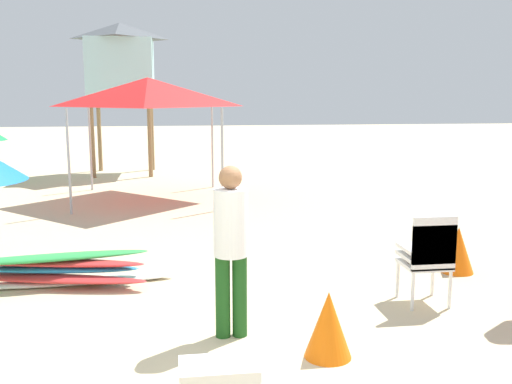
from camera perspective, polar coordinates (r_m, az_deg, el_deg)
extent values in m
cube|color=white|center=(6.62, 16.29, -6.89)|extent=(0.48, 0.48, 0.04)
cube|color=white|center=(6.38, 17.19, -5.69)|extent=(0.48, 0.04, 0.40)
cube|color=white|center=(6.60, 16.33, -6.14)|extent=(0.48, 0.48, 0.04)
cube|color=white|center=(6.35, 17.23, -4.91)|extent=(0.48, 0.04, 0.40)
cube|color=white|center=(6.57, 16.37, -5.38)|extent=(0.48, 0.48, 0.04)
cube|color=white|center=(6.33, 17.27, -4.12)|extent=(0.48, 0.04, 0.40)
cylinder|color=white|center=(6.95, 17.08, -8.11)|extent=(0.04, 0.04, 0.42)
cylinder|color=white|center=(6.79, 13.84, -8.39)|extent=(0.04, 0.04, 0.42)
cylinder|color=white|center=(6.60, 18.64, -9.16)|extent=(0.04, 0.04, 0.42)
cylinder|color=white|center=(6.42, 15.24, -9.50)|extent=(0.04, 0.04, 0.42)
ellipsoid|color=white|center=(7.41, -17.98, -8.44)|extent=(2.50, 0.40, 0.08)
ellipsoid|color=red|center=(7.35, -19.89, -8.03)|extent=(2.42, 0.87, 0.08)
ellipsoid|color=#268CCC|center=(7.41, -19.01, -7.21)|extent=(1.98, 0.53, 0.08)
ellipsoid|color=red|center=(7.44, -20.09, -6.57)|extent=(2.42, 0.76, 0.08)
ellipsoid|color=green|center=(7.32, -19.66, -6.14)|extent=(2.31, 0.56, 0.08)
cylinder|color=#194C19|center=(5.52, -3.30, -10.29)|extent=(0.14, 0.14, 0.79)
cylinder|color=#194C19|center=(5.54, -1.63, -10.22)|extent=(0.14, 0.14, 0.79)
cylinder|color=white|center=(5.33, -2.52, -3.04)|extent=(0.32, 0.32, 0.63)
sphere|color=#9E6B47|center=(5.25, -2.55, 1.45)|extent=(0.22, 0.22, 0.22)
cylinder|color=#B2B2B7|center=(11.54, -18.03, 2.84)|extent=(0.05, 0.05, 2.03)
cylinder|color=#B2B2B7|center=(11.40, -3.35, 3.22)|extent=(0.05, 0.05, 2.03)
cylinder|color=#B2B2B7|center=(14.42, -16.07, 4.19)|extent=(0.05, 0.05, 2.03)
cylinder|color=#B2B2B7|center=(14.31, -4.34, 4.50)|extent=(0.05, 0.05, 2.03)
pyramid|color=red|center=(12.77, -10.63, 9.71)|extent=(2.93, 2.93, 0.62)
cylinder|color=olive|center=(16.54, -15.87, 4.85)|extent=(0.12, 0.12, 2.04)
cylinder|color=olive|center=(16.40, -10.45, 5.01)|extent=(0.12, 0.12, 2.04)
cylinder|color=olive|center=(18.08, -15.22, 5.25)|extent=(0.12, 0.12, 2.04)
cylinder|color=olive|center=(17.96, -10.26, 5.40)|extent=(0.12, 0.12, 2.04)
cube|color=#A9E1E6|center=(17.20, -13.19, 11.52)|extent=(1.80, 1.80, 1.80)
pyramid|color=#4C5156|center=(17.28, -13.34, 15.25)|extent=(1.98, 1.98, 0.45)
cone|color=orange|center=(7.92, 19.34, -5.41)|extent=(0.42, 0.42, 0.60)
cone|color=orange|center=(5.18, 7.17, -12.88)|extent=(0.42, 0.42, 0.60)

